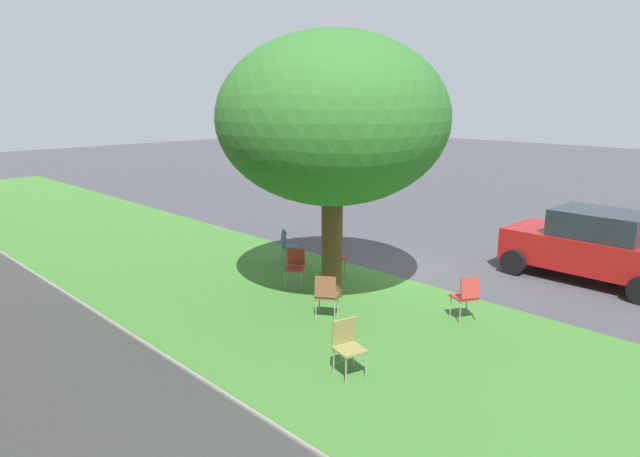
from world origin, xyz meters
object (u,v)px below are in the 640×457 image
chair_1 (332,254)px  chair_4 (347,343)px  chair_5 (288,244)px  street_tree (333,120)px  parked_car (592,245)px  chair_3 (326,293)px  chair_2 (467,294)px  chair_0 (295,265)px

chair_1 → chair_4: 4.91m
chair_4 → chair_5: (5.04, -3.23, 0.00)m
street_tree → chair_4: street_tree is taller
chair_5 → parked_car: size_ratio=0.24×
chair_3 → chair_4: (-1.78, 1.34, 0.00)m
street_tree → chair_5: street_tree is taller
street_tree → chair_2: size_ratio=6.17×
chair_1 → parked_car: 5.97m
chair_0 → chair_2: 3.83m
chair_2 → chair_5: (5.16, -0.06, 0.00)m
chair_0 → street_tree: bearing=-170.5°
chair_1 → parked_car: parked_car is taller
chair_1 → chair_3: same height
chair_1 → street_tree: bearing=133.9°
chair_4 → parked_car: size_ratio=0.24×
street_tree → chair_4: size_ratio=6.17×
chair_3 → street_tree: bearing=-50.5°
chair_5 → chair_0: bearing=143.8°
chair_0 → chair_5: size_ratio=1.00×
chair_3 → parked_car: parked_car is taller
chair_4 → chair_3: bearing=-36.9°
chair_5 → chair_4: bearing=147.3°
chair_0 → parked_car: size_ratio=0.24×
street_tree → chair_2: bearing=-162.4°
chair_5 → parked_car: bearing=-145.1°
chair_5 → chair_3: bearing=149.9°
chair_0 → chair_4: bearing=148.9°
chair_1 → chair_3: size_ratio=1.00×
chair_2 → chair_3: (1.90, 1.84, 0.00)m
chair_2 → chair_4: (0.13, 3.17, 0.00)m
chair_0 → parked_car: parked_car is taller
chair_5 → parked_car: (-5.89, -4.11, 0.32)m
chair_1 → chair_2: 3.71m
chair_4 → parked_car: 7.39m
chair_2 → chair_3: 2.65m
street_tree → chair_1: 3.49m
chair_0 → chair_1: bearing=-89.2°
street_tree → parked_car: (-3.44, -5.02, -2.86)m
chair_0 → chair_4: (-3.57, 2.15, 0.00)m
street_tree → chair_5: (2.46, -0.91, -3.18)m
chair_3 → chair_5: same height
chair_0 → chair_3: size_ratio=1.00×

